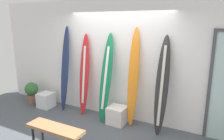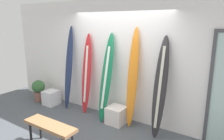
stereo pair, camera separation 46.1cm
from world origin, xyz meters
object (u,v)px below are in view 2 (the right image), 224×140
(potted_plant, at_px, (39,89))
(bench, at_px, (50,127))
(surfboard_navy, at_px, (69,68))
(surfboard_emerald, at_px, (106,78))
(display_block_left, at_px, (51,98))
(surfboard_crimson, at_px, (87,75))
(surfboard_charcoal, at_px, (160,87))
(display_block_center, at_px, (116,115))
(surfboard_sunset, at_px, (133,79))

(potted_plant, xyz_separation_m, bench, (2.15, -1.40, 0.06))
(surfboard_navy, distance_m, bench, 2.01)
(surfboard_emerald, xyz_separation_m, display_block_left, (-1.81, -0.12, -0.83))
(surfboard_crimson, xyz_separation_m, surfboard_charcoal, (1.93, -0.05, 0.03))
(surfboard_emerald, bearing_deg, bench, -96.69)
(surfboard_emerald, relative_size, display_block_center, 5.08)
(surfboard_navy, distance_m, surfboard_crimson, 0.59)
(surfboard_navy, xyz_separation_m, surfboard_charcoal, (2.52, -0.03, -0.06))
(surfboard_navy, bearing_deg, surfboard_charcoal, -0.65)
(surfboard_crimson, relative_size, display_block_center, 4.98)
(surfboard_navy, xyz_separation_m, bench, (1.05, -1.58, -0.66))
(display_block_left, relative_size, potted_plant, 0.64)
(surfboard_crimson, relative_size, surfboard_emerald, 0.98)
(surfboard_sunset, relative_size, potted_plant, 3.50)
(surfboard_emerald, xyz_separation_m, surfboard_charcoal, (1.28, 0.02, -0.01))
(display_block_center, bearing_deg, surfboard_crimson, 172.53)
(surfboard_crimson, bearing_deg, display_block_center, -7.47)
(surfboard_charcoal, height_order, potted_plant, surfboard_charcoal)
(surfboard_sunset, bearing_deg, display_block_left, -175.03)
(display_block_left, bearing_deg, surfboard_emerald, 3.89)
(surfboard_emerald, bearing_deg, surfboard_navy, 177.75)
(potted_plant, bearing_deg, bench, -33.07)
(surfboard_navy, height_order, bench, surfboard_navy)
(surfboard_navy, height_order, surfboard_crimson, surfboard_navy)
(display_block_center, bearing_deg, surfboard_charcoal, 4.55)
(surfboard_navy, bearing_deg, display_block_left, -163.34)
(surfboard_emerald, height_order, display_block_center, surfboard_emerald)
(surfboard_sunset, bearing_deg, surfboard_emerald, -171.93)
(surfboard_emerald, relative_size, display_block_left, 5.18)
(surfboard_navy, relative_size, display_block_left, 5.53)
(potted_plant, bearing_deg, display_block_center, 1.57)
(surfboard_crimson, relative_size, bench, 1.84)
(display_block_left, height_order, display_block_center, display_block_left)
(surfboard_crimson, bearing_deg, surfboard_sunset, 0.88)
(surfboard_charcoal, bearing_deg, bench, -133.35)
(surfboard_charcoal, relative_size, display_block_left, 5.14)
(bench, bearing_deg, display_block_left, 139.21)
(surfboard_charcoal, bearing_deg, display_block_left, -177.35)
(surfboard_sunset, distance_m, display_block_center, 0.94)
(surfboard_sunset, xyz_separation_m, bench, (-0.81, -1.62, -0.65))
(surfboard_sunset, distance_m, surfboard_charcoal, 0.66)
(surfboard_sunset, height_order, display_block_left, surfboard_sunset)
(display_block_left, bearing_deg, potted_plant, -179.28)
(surfboard_crimson, xyz_separation_m, surfboard_sunset, (1.28, 0.02, 0.09))
(surfboard_crimson, distance_m, surfboard_charcoal, 1.93)
(surfboard_emerald, height_order, display_block_left, surfboard_emerald)
(surfboard_emerald, relative_size, potted_plant, 3.29)
(surfboard_navy, relative_size, surfboard_sunset, 1.00)
(surfboard_navy, xyz_separation_m, potted_plant, (-1.09, -0.18, -0.72))
(surfboard_emerald, bearing_deg, display_block_left, -176.11)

